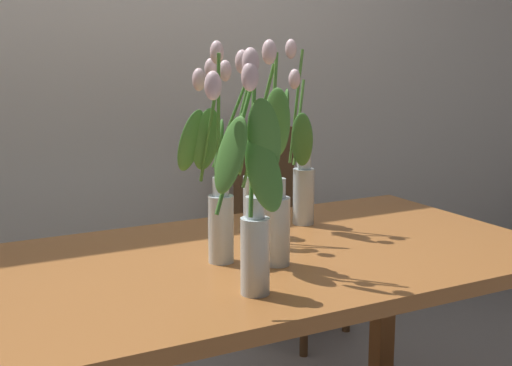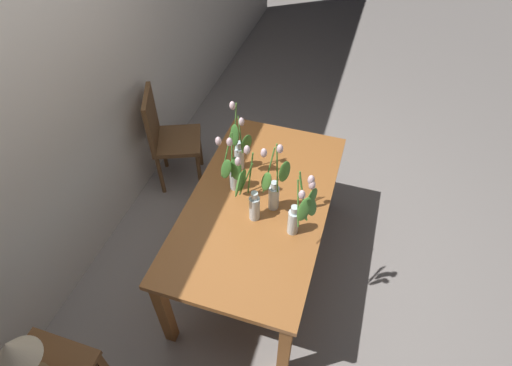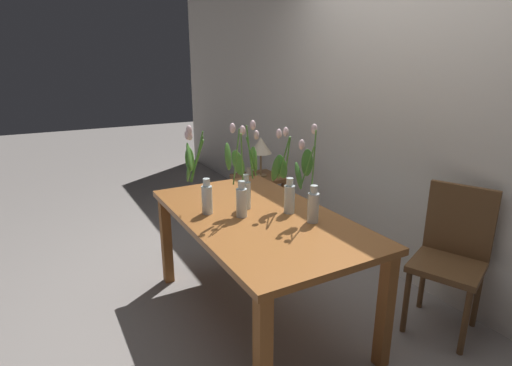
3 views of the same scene
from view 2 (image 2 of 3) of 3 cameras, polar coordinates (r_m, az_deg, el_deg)
ground_plane at (r=3.30m, az=0.35°, el=-10.99°), size 18.00×18.00×0.00m
room_wall_rear at (r=2.88m, az=-25.80°, el=11.75°), size 9.00×0.10×2.70m
dining_table at (r=2.78m, az=0.41°, el=-3.76°), size 1.60×0.90×0.74m
tulip_vase_0 at (r=2.65m, az=-3.20°, el=1.39°), size 0.17×0.16×0.53m
tulip_vase_1 at (r=2.52m, az=2.50°, el=-0.85°), size 0.16×0.19×0.58m
tulip_vase_2 at (r=2.48m, az=-0.81°, el=-2.08°), size 0.14×0.15×0.58m
tulip_vase_3 at (r=2.38m, az=6.04°, el=-4.18°), size 0.18×0.18×0.56m
tulip_vase_4 at (r=2.80m, az=-2.32°, el=4.62°), size 0.14×0.16×0.59m
dining_chair at (r=3.62m, az=-12.26°, el=6.55°), size 0.52×0.52×0.93m
table_lamp at (r=2.36m, az=-30.60°, el=-19.52°), size 0.22×0.22×0.40m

